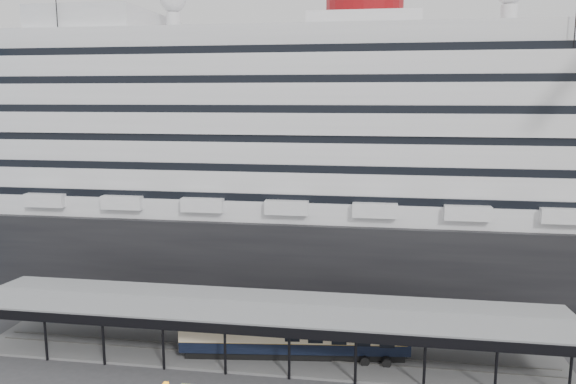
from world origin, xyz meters
The scene contains 4 objects.
ground centered at (0.00, 0.00, 0.00)m, with size 200.00×200.00×0.00m, color #38383A.
cruise_ship centered at (0.05, 32.00, 18.35)m, with size 130.00×30.00×43.90m.
platform_canopy centered at (0.00, 5.00, 2.36)m, with size 56.00×9.18×5.30m.
pullman_carriage centered at (2.76, 5.00, 2.58)m, with size 21.71×5.25×21.14m.
Camera 1 is at (9.87, -44.49, 24.54)m, focal length 35.00 mm.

